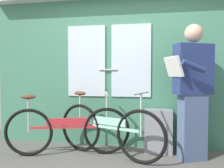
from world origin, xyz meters
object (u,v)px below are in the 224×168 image
passenger_reading_newspaper (192,89)px  trash_bin_by_wall (158,131)px  bicycle_near_door (67,130)px  bicycle_leaning_behind (108,130)px

passenger_reading_newspaper → trash_bin_by_wall: (-0.42, 0.24, -0.62)m
passenger_reading_newspaper → trash_bin_by_wall: passenger_reading_newspaper is taller
passenger_reading_newspaper → trash_bin_by_wall: size_ratio=2.88×
bicycle_near_door → bicycle_leaning_behind: bicycle_leaning_behind is taller
trash_bin_by_wall → bicycle_leaning_behind: bearing=-154.6°
bicycle_near_door → trash_bin_by_wall: bearing=1.1°
trash_bin_by_wall → bicycle_near_door: bearing=-164.0°
bicycle_near_door → bicycle_leaning_behind: (0.56, 0.03, 0.01)m
bicycle_near_door → bicycle_leaning_behind: size_ratio=1.08×
bicycle_near_door → bicycle_leaning_behind: bearing=-11.5°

